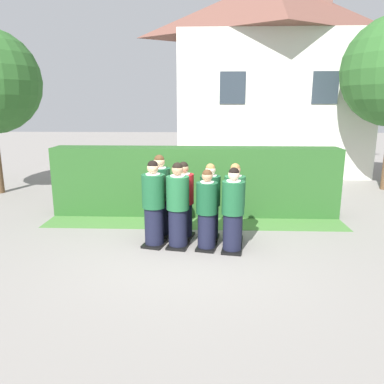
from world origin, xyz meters
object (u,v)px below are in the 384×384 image
object	(u,v)px
student_front_row_0	(154,206)
student_rear_row_3	(234,205)
student_front_row_2	(207,212)
student_rear_row_2	(210,204)
student_front_row_3	(233,212)
student_front_row_1	(178,208)
student_rear_row_0	(160,198)
student_in_red_blazer	(184,202)

from	to	relation	value
student_front_row_0	student_rear_row_3	world-z (taller)	student_front_row_0
student_front_row_0	student_front_row_2	bearing A→B (deg)	-7.80
student_front_row_0	student_rear_row_3	xyz separation A→B (m)	(1.57, 0.29, -0.04)
student_front_row_0	student_rear_row_2	bearing A→B (deg)	20.40
student_front_row_3	student_front_row_1	bearing A→B (deg)	170.12
student_rear_row_0	student_front_row_0	bearing A→B (deg)	-95.22
student_front_row_0	student_rear_row_2	world-z (taller)	student_front_row_0
student_front_row_1	student_rear_row_3	world-z (taller)	student_front_row_1
student_front_row_3	student_in_red_blazer	size ratio (longest dim) A/B	1.01
student_in_red_blazer	student_rear_row_0	bearing A→B (deg)	170.52
student_rear_row_3	student_rear_row_2	bearing A→B (deg)	166.19
student_front_row_2	student_front_row_1	bearing A→B (deg)	172.02
student_rear_row_3	student_front_row_3	bearing A→B (deg)	-96.97
student_rear_row_0	student_rear_row_2	size ratio (longest dim) A/B	1.09
student_front_row_2	student_rear_row_2	xyz separation A→B (m)	(0.06, 0.55, 0.01)
student_front_row_3	student_in_red_blazer	xyz separation A→B (m)	(-0.96, 0.73, -0.01)
student_front_row_2	student_rear_row_0	distance (m)	1.21
student_front_row_0	student_in_red_blazer	distance (m)	0.73
student_front_row_2	student_front_row_3	size ratio (longest dim) A/B	0.97
student_front_row_1	student_in_red_blazer	size ratio (longest dim) A/B	1.04
student_front_row_0	student_rear_row_3	size ratio (longest dim) A/B	1.06
student_front_row_2	student_rear_row_3	world-z (taller)	student_rear_row_3
student_front_row_1	student_rear_row_2	xyz separation A→B (m)	(0.62, 0.47, -0.05)
student_in_red_blazer	student_rear_row_2	size ratio (longest dim) A/B	1.01
student_in_red_blazer	student_rear_row_2	world-z (taller)	student_in_red_blazer
student_rear_row_2	student_front_row_0	bearing A→B (deg)	-159.60
student_front_row_0	student_front_row_2	size ratio (longest dim) A/B	1.09
student_front_row_3	student_rear_row_0	bearing A→B (deg)	150.88
student_front_row_2	student_in_red_blazer	size ratio (longest dim) A/B	0.97
student_rear_row_0	student_front_row_1	bearing A→B (deg)	-56.36
student_front_row_2	student_rear_row_3	distance (m)	0.69
student_in_red_blazer	student_front_row_1	bearing A→B (deg)	-98.15
student_rear_row_3	student_front_row_2	bearing A→B (deg)	-141.92
student_front_row_1	student_rear_row_3	xyz separation A→B (m)	(1.10, 0.35, -0.03)
student_front_row_2	student_rear_row_3	size ratio (longest dim) A/B	0.97
student_rear_row_0	student_in_red_blazer	world-z (taller)	student_rear_row_0
student_front_row_1	student_front_row_3	size ratio (longest dim) A/B	1.04
student_rear_row_2	student_rear_row_0	bearing A→B (deg)	171.13
student_front_row_0	student_front_row_3	world-z (taller)	student_front_row_0
student_front_row_1	student_in_red_blazer	xyz separation A→B (m)	(0.08, 0.55, -0.03)
student_rear_row_0	student_in_red_blazer	distance (m)	0.51
student_front_row_2	student_rear_row_0	bearing A→B (deg)	143.99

